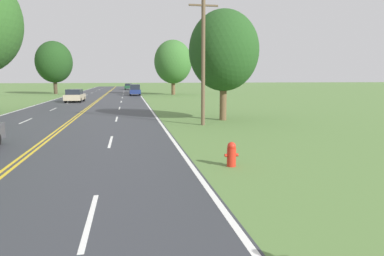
% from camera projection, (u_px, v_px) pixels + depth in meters
% --- Properties ---
extents(fire_hydrant, '(0.47, 0.31, 0.84)m').
position_uv_depth(fire_hydrant, '(231.00, 154.00, 11.55)').
color(fire_hydrant, red).
rests_on(fire_hydrant, ground).
extents(utility_pole_midground, '(1.80, 0.24, 7.90)m').
position_uv_depth(utility_pole_midground, '(203.00, 59.00, 21.09)').
color(utility_pole_midground, brown).
rests_on(utility_pole_midground, ground).
extents(tree_left_verge, '(4.84, 4.84, 7.61)m').
position_uv_depth(tree_left_verge, '(224.00, 51.00, 23.59)').
color(tree_left_verge, brown).
rests_on(tree_left_verge, ground).
extents(tree_behind_sign, '(6.52, 6.52, 9.45)m').
position_uv_depth(tree_behind_sign, '(173.00, 62.00, 59.42)').
color(tree_behind_sign, brown).
rests_on(tree_behind_sign, ground).
extents(tree_mid_treeline, '(6.51, 6.51, 9.54)m').
position_uv_depth(tree_mid_treeline, '(54.00, 62.00, 62.19)').
color(tree_mid_treeline, '#473828').
rests_on(tree_mid_treeline, ground).
extents(car_champagne_sedan_mid_near, '(2.11, 4.16, 1.57)m').
position_uv_depth(car_champagne_sedan_mid_near, '(75.00, 96.00, 42.04)').
color(car_champagne_sedan_mid_near, black).
rests_on(car_champagne_sedan_mid_near, ground).
extents(car_dark_blue_suv_mid_far, '(1.84, 4.27, 1.86)m').
position_uv_depth(car_dark_blue_suv_mid_far, '(135.00, 90.00, 57.56)').
color(car_dark_blue_suv_mid_far, black).
rests_on(car_dark_blue_suv_mid_far, ground).
extents(car_dark_green_sedan_receding, '(2.00, 4.11, 1.51)m').
position_uv_depth(car_dark_green_sedan_receding, '(128.00, 86.00, 86.02)').
color(car_dark_green_sedan_receding, black).
rests_on(car_dark_green_sedan_receding, ground).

